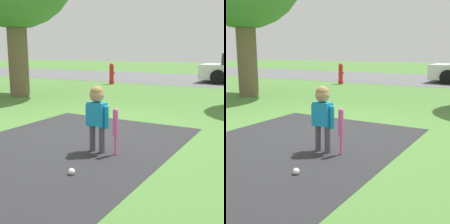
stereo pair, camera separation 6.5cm
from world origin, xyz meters
The scene contains 6 objects.
ground_plane centered at (0.00, 0.00, 0.00)m, with size 60.00×60.00×0.00m, color #477533.
street_strip centered at (0.00, 10.20, 0.00)m, with size 40.00×6.00×0.01m.
child centered at (0.81, -0.89, 0.57)m, with size 0.36×0.19×0.88m.
baseball_bat centered at (1.08, -0.88, 0.40)m, with size 0.07×0.07×0.61m.
sports_ball centered at (0.98, -1.69, 0.04)m, with size 0.07×0.07×0.07m.
fire_hydrant centered at (-3.16, 6.56, 0.40)m, with size 0.24×0.22×0.83m.
Camera 1 is at (2.92, -4.24, 1.32)m, focal length 50.00 mm.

